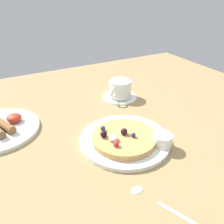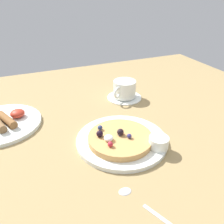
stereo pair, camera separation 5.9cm
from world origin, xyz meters
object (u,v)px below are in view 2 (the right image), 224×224
object	(u,v)px
syrup_ramekin	(159,142)
breakfast_plate	(1,124)
coffee_cup	(124,89)
teaspoon	(140,201)
coffee_saucer	(124,97)
pancake_plate	(122,140)

from	to	relation	value
syrup_ramekin	breakfast_plate	world-z (taller)	syrup_ramekin
coffee_cup	teaspoon	distance (cm)	49.07
syrup_ramekin	coffee_saucer	distance (cm)	33.34
pancake_plate	breakfast_plate	bearing A→B (deg)	144.32
pancake_plate	teaspoon	world-z (taller)	pancake_plate
pancake_plate	coffee_cup	size ratio (longest dim) A/B	2.39
breakfast_plate	syrup_ramekin	bearing A→B (deg)	-37.77
coffee_saucer	teaspoon	bearing A→B (deg)	-111.82
syrup_ramekin	teaspoon	world-z (taller)	syrup_ramekin
syrup_ramekin	coffee_cup	size ratio (longest dim) A/B	0.49
coffee_cup	teaspoon	xyz separation A→B (cm)	(-18.11, -45.45, -3.74)
coffee_saucer	pancake_plate	bearing A→B (deg)	-117.11
pancake_plate	teaspoon	size ratio (longest dim) A/B	1.66
teaspoon	coffee_cup	bearing A→B (deg)	68.28
breakfast_plate	coffee_cup	distance (cm)	44.37
syrup_ramekin	coffee_saucer	bearing A→B (deg)	80.02
breakfast_plate	teaspoon	world-z (taller)	breakfast_plate
pancake_plate	coffee_saucer	world-z (taller)	pancake_plate
coffee_saucer	coffee_cup	size ratio (longest dim) A/B	1.24
syrup_ramekin	teaspoon	distance (cm)	18.05
breakfast_plate	coffee_cup	xyz separation A→B (cm)	(44.15, 2.82, 3.40)
pancake_plate	coffee_saucer	size ratio (longest dim) A/B	1.93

